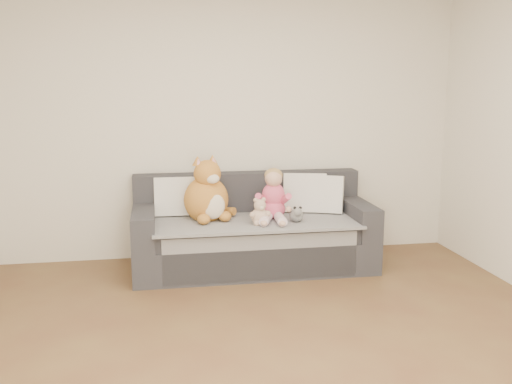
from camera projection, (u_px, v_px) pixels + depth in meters
room_shell at (274, 150)px, 3.56m from camera, size 5.00×5.00×5.00m
sofa at (253, 234)px, 5.36m from camera, size 2.20×0.94×0.85m
cushion_left at (176, 196)px, 5.38m from camera, size 0.40×0.19×0.38m
cushion_right_back at (305, 193)px, 5.52m from camera, size 0.44×0.28×0.39m
cushion_right_front at (323, 194)px, 5.50m from camera, size 0.43×0.32×0.37m
toddler at (273, 198)px, 5.23m from camera, size 0.33×0.49×0.48m
plush_cat at (207, 195)px, 5.19m from camera, size 0.50×0.50×0.62m
teddy_bear at (260, 213)px, 5.05m from camera, size 0.19×0.15×0.25m
plush_cow at (297, 215)px, 5.14m from camera, size 0.13×0.19×0.16m
sippy_cup at (262, 215)px, 5.15m from camera, size 0.11×0.09×0.12m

